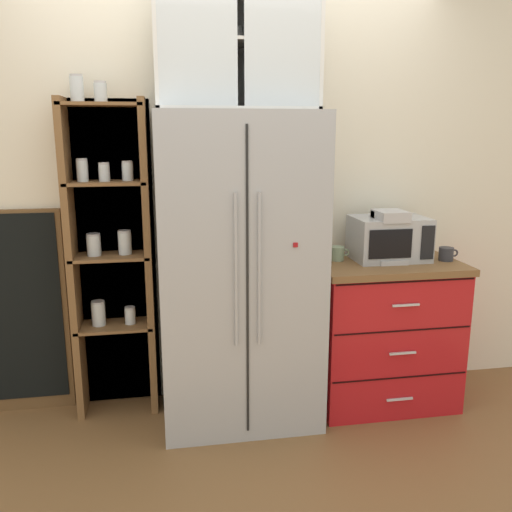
{
  "coord_description": "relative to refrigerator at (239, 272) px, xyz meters",
  "views": [
    {
      "loc": [
        -0.42,
        -2.91,
        1.67
      ],
      "look_at": [
        0.1,
        0.04,
        0.98
      ],
      "focal_mm": 37.92,
      "sensor_mm": 36.0,
      "label": 1
    }
  ],
  "objects": [
    {
      "name": "bottle_clear",
      "position": [
        0.91,
        -0.02,
        0.13
      ],
      "size": [
        0.07,
        0.07,
        0.26
      ],
      "color": "silver",
      "rests_on": "counter_cabinet"
    },
    {
      "name": "coffee_maker",
      "position": [
        0.91,
        0.04,
        0.17
      ],
      "size": [
        0.17,
        0.2,
        0.31
      ],
      "color": "#B7B7BC",
      "rests_on": "counter_cabinet"
    },
    {
      "name": "ground_plane",
      "position": [
        -0.0,
        -0.04,
        -0.89
      ],
      "size": [
        10.69,
        10.69,
        0.0
      ],
      "primitive_type": "plane",
      "color": "brown"
    },
    {
      "name": "chalkboard_menu",
      "position": [
        -1.3,
        0.29,
        -0.27
      ],
      "size": [
        0.6,
        0.04,
        1.23
      ],
      "color": "brown",
      "rests_on": "ground"
    },
    {
      "name": "refrigerator",
      "position": [
        0.0,
        0.0,
        0.0
      ],
      "size": [
        0.89,
        0.65,
        1.77
      ],
      "color": "#ADAFB5",
      "rests_on": "ground"
    },
    {
      "name": "bottle_cobalt",
      "position": [
        0.91,
        0.04,
        0.13
      ],
      "size": [
        0.07,
        0.07,
        0.25
      ],
      "color": "navy",
      "rests_on": "counter_cabinet"
    },
    {
      "name": "pantry_shelf_column",
      "position": [
        -0.72,
        0.25,
        0.09
      ],
      "size": [
        0.51,
        0.27,
        1.96
      ],
      "color": "brown",
      "rests_on": "ground"
    },
    {
      "name": "mug_sage",
      "position": [
        0.62,
        0.11,
        0.06
      ],
      "size": [
        0.12,
        0.08,
        0.08
      ],
      "color": "#8CA37F",
      "rests_on": "counter_cabinet"
    },
    {
      "name": "mug_charcoal",
      "position": [
        1.27,
        -0.01,
        0.06
      ],
      "size": [
        0.12,
        0.09,
        0.08
      ],
      "color": "#2D2D33",
      "rests_on": "counter_cabinet"
    },
    {
      "name": "upper_cabinet",
      "position": [
        -0.0,
        0.05,
        1.23
      ],
      "size": [
        0.86,
        0.32,
        0.69
      ],
      "color": "silver",
      "rests_on": "refrigerator"
    },
    {
      "name": "counter_cabinet",
      "position": [
        0.91,
        0.03,
        -0.43
      ],
      "size": [
        0.87,
        0.59,
        0.9
      ],
      "color": "red",
      "rests_on": "ground"
    },
    {
      "name": "wall_back_cream",
      "position": [
        -0.0,
        0.36,
        0.39
      ],
      "size": [
        4.99,
        0.1,
        2.55
      ],
      "primitive_type": "cube",
      "color": "silver",
      "rests_on": "ground"
    },
    {
      "name": "microwave",
      "position": [
        0.93,
        0.08,
        0.15
      ],
      "size": [
        0.44,
        0.33,
        0.26
      ],
      "color": "#ADAFB5",
      "rests_on": "counter_cabinet"
    }
  ]
}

